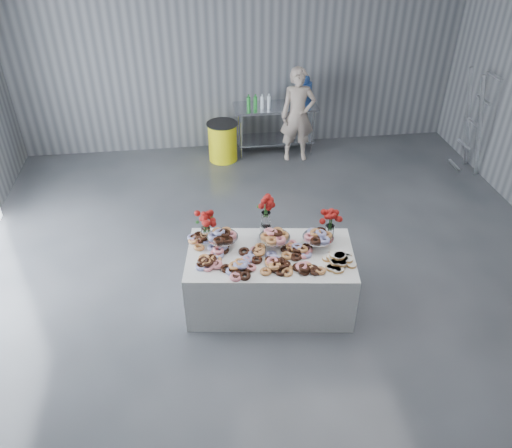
{
  "coord_description": "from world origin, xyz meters",
  "views": [
    {
      "loc": [
        -0.9,
        -4.31,
        4.28
      ],
      "look_at": [
        -0.26,
        0.46,
        0.91
      ],
      "focal_mm": 35.0,
      "sensor_mm": 36.0,
      "label": 1
    }
  ],
  "objects_px": {
    "display_table": "(270,279)",
    "water_jug": "(304,91)",
    "person": "(298,115)",
    "trash_barrel": "(223,141)",
    "prep_table": "(275,120)",
    "stepladder": "(473,123)"
  },
  "relations": [
    {
      "from": "prep_table",
      "to": "trash_barrel",
      "type": "xyz_separation_m",
      "value": [
        -0.99,
        -0.2,
        -0.26
      ]
    },
    {
      "from": "prep_table",
      "to": "trash_barrel",
      "type": "bearing_deg",
      "value": -168.62
    },
    {
      "from": "prep_table",
      "to": "stepladder",
      "type": "height_order",
      "value": "stepladder"
    },
    {
      "from": "prep_table",
      "to": "person",
      "type": "relative_size",
      "value": 0.9
    },
    {
      "from": "person",
      "to": "trash_barrel",
      "type": "bearing_deg",
      "value": 178.4
    },
    {
      "from": "prep_table",
      "to": "water_jug",
      "type": "bearing_deg",
      "value": -0.0
    },
    {
      "from": "person",
      "to": "display_table",
      "type": "bearing_deg",
      "value": -102.69
    },
    {
      "from": "stepladder",
      "to": "display_table",
      "type": "bearing_deg",
      "value": -143.8
    },
    {
      "from": "trash_barrel",
      "to": "stepladder",
      "type": "relative_size",
      "value": 0.4
    },
    {
      "from": "trash_barrel",
      "to": "person",
      "type": "bearing_deg",
      "value": -5.13
    },
    {
      "from": "display_table",
      "to": "stepladder",
      "type": "relative_size",
      "value": 1.06
    },
    {
      "from": "prep_table",
      "to": "trash_barrel",
      "type": "relative_size",
      "value": 2.12
    },
    {
      "from": "person",
      "to": "stepladder",
      "type": "height_order",
      "value": "stepladder"
    },
    {
      "from": "trash_barrel",
      "to": "stepladder",
      "type": "distance_m",
      "value": 4.29
    },
    {
      "from": "display_table",
      "to": "water_jug",
      "type": "bearing_deg",
      "value": 72.94
    },
    {
      "from": "display_table",
      "to": "water_jug",
      "type": "distance_m",
      "value": 4.27
    },
    {
      "from": "water_jug",
      "to": "stepladder",
      "type": "distance_m",
      "value": 2.92
    },
    {
      "from": "water_jug",
      "to": "person",
      "type": "height_order",
      "value": "person"
    },
    {
      "from": "person",
      "to": "trash_barrel",
      "type": "height_order",
      "value": "person"
    },
    {
      "from": "person",
      "to": "trash_barrel",
      "type": "xyz_separation_m",
      "value": [
        -1.33,
        0.12,
        -0.48
      ]
    },
    {
      "from": "water_jug",
      "to": "trash_barrel",
      "type": "distance_m",
      "value": 1.7
    },
    {
      "from": "display_table",
      "to": "prep_table",
      "type": "xyz_separation_m",
      "value": [
        0.73,
        4.02,
        0.24
      ]
    }
  ]
}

